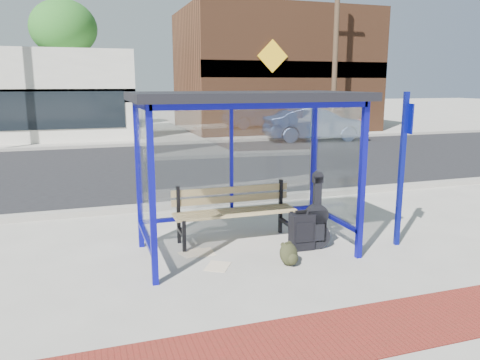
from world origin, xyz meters
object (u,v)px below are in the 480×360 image
object	(u,v)px
suitcase	(302,231)
guitar_bag	(316,223)
fire_hydrant	(359,126)
parked_car	(315,124)
backpack	(289,255)
bench	(234,209)

from	to	relation	value
suitcase	guitar_bag	bearing A→B (deg)	-7.50
fire_hydrant	parked_car	bearing A→B (deg)	-156.33
guitar_bag	backpack	bearing A→B (deg)	-135.81
backpack	fire_hydrant	xyz separation A→B (m)	(10.34, 14.49, 0.27)
suitcase	parked_car	world-z (taller)	parked_car
bench	suitcase	xyz separation A→B (m)	(0.87, -0.74, -0.24)
guitar_bag	fire_hydrant	xyz separation A→B (m)	(9.66, 13.99, 0.01)
guitar_bag	suitcase	world-z (taller)	guitar_bag
guitar_bag	suitcase	size ratio (longest dim) A/B	1.84
bench	suitcase	world-z (taller)	bench
suitcase	backpack	xyz separation A→B (m)	(-0.45, -0.54, -0.13)
guitar_bag	parked_car	world-z (taller)	parked_car
parked_car	fire_hydrant	world-z (taller)	parked_car
guitar_bag	fire_hydrant	bearing A→B (deg)	63.10
bench	guitar_bag	xyz separation A→B (m)	(1.10, -0.77, -0.11)
bench	parked_car	distance (m)	14.03
bench	suitcase	bearing A→B (deg)	-39.69
parked_car	fire_hydrant	bearing A→B (deg)	-59.25
fire_hydrant	backpack	bearing A→B (deg)	-125.51
bench	parked_car	bearing A→B (deg)	57.81
guitar_bag	suitcase	bearing A→B (deg)	178.00
bench	backpack	size ratio (longest dim) A/B	5.95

